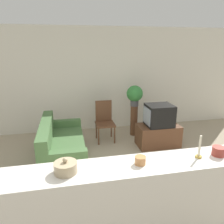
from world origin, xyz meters
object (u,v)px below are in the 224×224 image
couch (61,147)px  decorative_bowl (66,167)px  television (159,115)px  potted_plant (135,94)px  wooden_chair (104,119)px

couch → decorative_bowl: (0.12, -2.24, 0.84)m
couch → television: size_ratio=2.97×
television → decorative_bowl: size_ratio=2.68×
couch → potted_plant: potted_plant is taller
wooden_chair → decorative_bowl: decorative_bowl is taller
television → decorative_bowl: 3.22m
wooden_chair → decorative_bowl: size_ratio=4.36×
couch → decorative_bowl: size_ratio=7.96×
television → wooden_chair: (-1.14, 0.59, -0.22)m
decorative_bowl → potted_plant: bearing=62.1°
potted_plant → couch: bearing=-152.2°
wooden_chair → potted_plant: bearing=10.1°
couch → potted_plant: size_ratio=3.42×
couch → television: bearing=6.0°
television → couch: bearing=-174.0°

